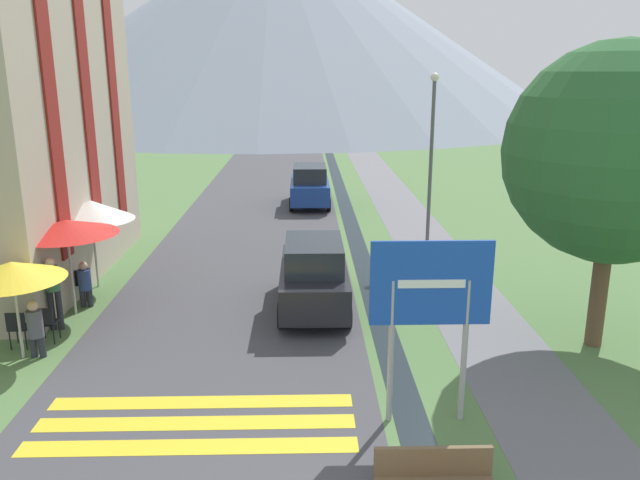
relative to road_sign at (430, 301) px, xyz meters
The scene contains 20 objects.
ground_plane 16.26m from the road_sign, 95.10° to the left, with size 160.00×160.00×0.00m, color #517542.
road 26.43m from the road_sign, 98.59° to the left, with size 6.40×60.00×0.01m.
footpath 26.23m from the road_sign, 85.24° to the left, with size 2.20×60.00×0.01m.
drainage_channel 26.14m from the road_sign, 90.51° to the left, with size 0.60×60.00×0.00m.
crosswalk_marking 4.49m from the road_sign, behind, with size 5.44×1.84×0.01m.
mountain_distant 72.17m from the road_sign, 94.40° to the left, with size 71.31×71.31×23.34m.
road_sign is the anchor object (origin of this frame).
parked_car_near 5.69m from the road_sign, 109.29° to the left, with size 1.73×3.93×1.82m.
parked_car_far 17.94m from the road_sign, 95.83° to the left, with size 1.77×3.91×1.82m.
cafe_chair_far_left 10.10m from the road_sign, 142.81° to the left, with size 0.40×0.40×0.85m.
cafe_chair_near_right 8.61m from the road_sign, 156.63° to the left, with size 0.40×0.40×0.85m.
cafe_chair_near_left 8.96m from the road_sign, 159.42° to the left, with size 0.40×0.40×0.85m.
cafe_umbrella_front_yellow 8.41m from the road_sign, 161.84° to the left, with size 2.10×2.10×2.11m.
cafe_umbrella_middle_red 9.26m from the road_sign, 146.86° to the left, with size 2.43×2.43×2.40m.
cafe_umbrella_rear_white 10.58m from the road_sign, 137.83° to the left, with size 2.29×2.29×2.45m.
person_seated_near 8.25m from the road_sign, 160.99° to the left, with size 0.32×0.32×1.25m.
person_standing_terrace 8.92m from the road_sign, 152.33° to the left, with size 0.32×0.32×1.74m.
person_seated_far 9.56m from the road_sign, 143.98° to the left, with size 0.32×0.32×1.20m.
streetlamp 11.19m from the road_sign, 78.94° to the left, with size 0.28×0.28×5.77m.
tree_by_path 5.60m from the road_sign, 34.80° to the left, with size 4.53×4.53×6.48m.
Camera 1 is at (-0.62, -5.58, 5.82)m, focal length 35.00 mm.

